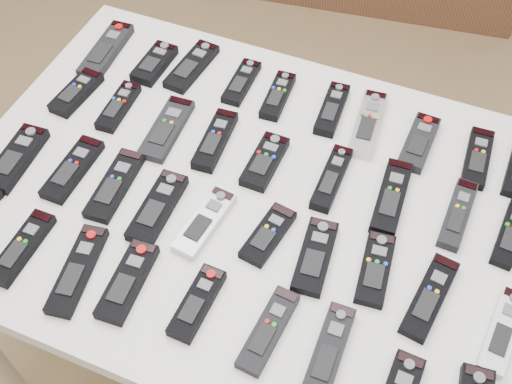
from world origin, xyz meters
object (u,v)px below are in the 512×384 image
at_px(remote_11, 119,106).
at_px(remote_34, 268,330).
at_px(remote_35, 328,352).
at_px(remote_25, 315,256).
at_px(remote_4, 278,96).
at_px(remote_20, 73,169).
at_px(remote_14, 265,161).
at_px(remote_31, 78,270).
at_px(remote_27, 430,297).
at_px(remote_7, 419,143).
at_px(remote_6, 368,124).
at_px(remote_23, 205,222).
at_px(remote_17, 458,214).
at_px(remote_16, 391,197).
at_px(remote_30, 22,248).
at_px(remote_2, 192,66).
at_px(remote_0, 106,50).
at_px(remote_13, 215,140).
at_px(remote_21, 115,185).
at_px(remote_12, 167,129).
at_px(remote_5, 332,109).
at_px(remote_18, 511,234).
at_px(remote_1, 154,63).
at_px(remote_10, 76,92).
at_px(remote_19, 16,158).
at_px(remote_24, 268,235).
at_px(remote_15, 332,178).
at_px(remote_22, 158,208).
at_px(table, 256,214).
at_px(remote_32, 128,281).
at_px(remote_3, 242,82).
at_px(remote_26, 375,269).
at_px(remote_33, 197,303).
at_px(remote_8, 477,158).

relative_size(remote_11, remote_34, 0.88).
bearing_deg(remote_35, remote_25, 114.88).
height_order(remote_4, remote_20, same).
bearing_deg(remote_14, remote_31, -119.79).
height_order(remote_27, remote_35, remote_35).
bearing_deg(remote_7, remote_34, -102.43).
relative_size(remote_6, remote_35, 1.07).
bearing_deg(remote_23, remote_17, 30.90).
bearing_deg(remote_20, remote_16, 16.06).
distance_m(remote_30, remote_35, 0.62).
bearing_deg(remote_2, remote_0, -167.07).
bearing_deg(remote_13, remote_7, 17.52).
relative_size(remote_20, remote_23, 1.02).
relative_size(remote_6, remote_17, 1.13).
xyz_separation_m(remote_21, remote_27, (0.67, -0.00, -0.00)).
bearing_deg(remote_30, remote_14, 46.79).
bearing_deg(remote_30, remote_4, 61.69).
xyz_separation_m(remote_12, remote_27, (0.64, -0.19, 0.00)).
xyz_separation_m(remote_5, remote_7, (0.21, -0.02, 0.00)).
relative_size(remote_20, remote_35, 0.95).
distance_m(remote_6, remote_17, 0.29).
bearing_deg(remote_18, remote_17, -177.80).
height_order(remote_13, remote_27, remote_13).
bearing_deg(remote_13, remote_1, 140.51).
xyz_separation_m(remote_7, remote_10, (-0.78, -0.15, 0.00)).
bearing_deg(remote_19, remote_12, 34.07).
bearing_deg(remote_24, remote_35, -36.25).
relative_size(remote_7, remote_15, 0.94).
distance_m(remote_15, remote_22, 0.37).
height_order(remote_0, remote_17, remote_0).
relative_size(remote_22, remote_23, 1.05).
distance_m(remote_7, remote_34, 0.56).
bearing_deg(remote_6, remote_21, -144.70).
distance_m(remote_0, remote_13, 0.41).
bearing_deg(remote_15, remote_4, 135.74).
height_order(remote_20, remote_22, remote_22).
distance_m(table, remote_14, 0.11).
bearing_deg(remote_34, remote_0, 145.04).
distance_m(remote_2, remote_11, 0.21).
relative_size(remote_20, remote_32, 1.02).
height_order(remote_1, remote_22, same).
xyz_separation_m(remote_3, remote_26, (0.44, -0.37, 0.00)).
bearing_deg(remote_13, table, -40.63).
height_order(table, remote_34, remote_34).
bearing_deg(remote_4, remote_23, -94.26).
xyz_separation_m(remote_0, remote_26, (0.79, -0.35, -0.00)).
bearing_deg(remote_23, remote_18, 26.28).
bearing_deg(remote_22, remote_33, -45.63).
distance_m(remote_5, remote_25, 0.40).
height_order(remote_0, remote_8, remote_0).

